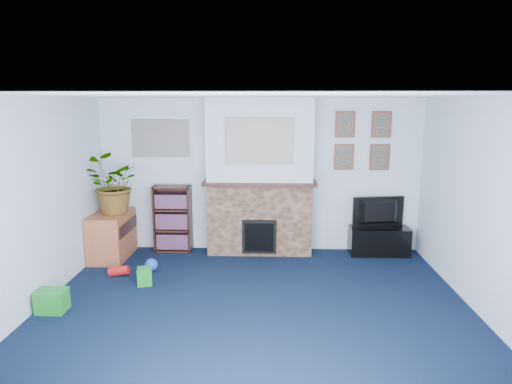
{
  "coord_description": "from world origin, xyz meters",
  "views": [
    {
      "loc": [
        0.17,
        -4.84,
        2.34
      ],
      "look_at": [
        -0.02,
        0.85,
        1.21
      ],
      "focal_mm": 32.0,
      "sensor_mm": 36.0,
      "label": 1
    }
  ],
  "objects_px": {
    "tv_stand": "(379,240)",
    "television": "(380,213)",
    "bookshelf": "(173,220)",
    "sideboard": "(112,235)"
  },
  "relations": [
    {
      "from": "tv_stand",
      "to": "sideboard",
      "type": "xyz_separation_m",
      "value": [
        -4.1,
        -0.28,
        0.12
      ]
    },
    {
      "from": "bookshelf",
      "to": "sideboard",
      "type": "height_order",
      "value": "bookshelf"
    },
    {
      "from": "tv_stand",
      "to": "television",
      "type": "xyz_separation_m",
      "value": [
        0.0,
        0.02,
        0.44
      ]
    },
    {
      "from": "television",
      "to": "sideboard",
      "type": "xyz_separation_m",
      "value": [
        -4.1,
        -0.3,
        -0.31
      ]
    },
    {
      "from": "bookshelf",
      "to": "tv_stand",
      "type": "bearing_deg",
      "value": -1.35
    },
    {
      "from": "tv_stand",
      "to": "bookshelf",
      "type": "distance_m",
      "value": 3.25
    },
    {
      "from": "tv_stand",
      "to": "television",
      "type": "bearing_deg",
      "value": 90.0
    },
    {
      "from": "tv_stand",
      "to": "bookshelf",
      "type": "xyz_separation_m",
      "value": [
        -3.23,
        0.08,
        0.28
      ]
    },
    {
      "from": "tv_stand",
      "to": "bookshelf",
      "type": "bearing_deg",
      "value": 178.65
    },
    {
      "from": "tv_stand",
      "to": "television",
      "type": "relative_size",
      "value": 1.11
    }
  ]
}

